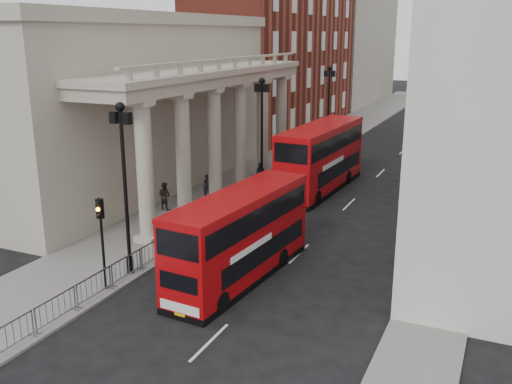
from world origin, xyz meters
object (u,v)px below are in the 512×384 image
at_px(monument_column, 465,6).
at_px(pedestrian_c, 261,173).
at_px(pedestrian_b, 165,196).
at_px(lamp_post_south, 125,178).
at_px(lamp_post_north, 329,103).
at_px(traffic_light, 101,227).
at_px(bus_near, 240,235).
at_px(lamp_post_mid, 262,128).
at_px(bus_far, 321,157).
at_px(pedestrian_a, 207,187).

relative_size(monument_column, pedestrian_c, 33.45).
bearing_deg(pedestrian_b, lamp_post_south, 119.92).
bearing_deg(lamp_post_north, pedestrian_b, -100.50).
height_order(lamp_post_north, traffic_light, lamp_post_north).
bearing_deg(bus_near, pedestrian_c, 115.50).
relative_size(lamp_post_south, pedestrian_c, 5.13).
relative_size(lamp_post_mid, bus_far, 0.72).
bearing_deg(lamp_post_north, pedestrian_a, -98.57).
distance_m(lamp_post_mid, bus_far, 5.13).
bearing_deg(pedestrian_b, bus_near, 146.66).
relative_size(lamp_post_mid, traffic_light, 1.93).
height_order(monument_column, pedestrian_a, monument_column).
height_order(lamp_post_south, traffic_light, lamp_post_south).
height_order(traffic_light, bus_near, traffic_light).
bearing_deg(lamp_post_north, monument_column, 83.28).
bearing_deg(pedestrian_c, pedestrian_b, -123.00).
height_order(monument_column, traffic_light, monument_column).
bearing_deg(bus_near, lamp_post_south, -155.45).
distance_m(lamp_post_south, bus_near, 6.06).
bearing_deg(bus_near, bus_far, 99.92).
height_order(monument_column, lamp_post_south, monument_column).
xyz_separation_m(monument_column, lamp_post_south, (-6.60, -88.00, -11.07)).
xyz_separation_m(monument_column, lamp_post_mid, (-6.60, -72.00, -11.07)).
bearing_deg(lamp_post_mid, bus_far, 37.87).
height_order(lamp_post_mid, bus_near, lamp_post_mid).
distance_m(monument_column, bus_near, 87.27).
bearing_deg(lamp_post_mid, lamp_post_south, -90.00).
bearing_deg(monument_column, pedestrian_c, -96.37).
height_order(lamp_post_mid, pedestrian_b, lamp_post_mid).
height_order(monument_column, bus_near, monument_column).
bearing_deg(pedestrian_a, bus_near, -86.54).
bearing_deg(traffic_light, lamp_post_south, 92.84).
xyz_separation_m(monument_column, bus_far, (-3.00, -69.20, -13.42)).
relative_size(pedestrian_a, pedestrian_c, 1.06).
xyz_separation_m(monument_column, pedestrian_b, (-10.77, -78.50, -14.94)).
distance_m(monument_column, bus_far, 70.55).
bearing_deg(pedestrian_a, pedestrian_b, -142.64).
height_order(monument_column, lamp_post_north, monument_column).
xyz_separation_m(bus_far, pedestrian_b, (-7.77, -9.30, -1.52)).
height_order(monument_column, pedestrian_b, monument_column).
distance_m(traffic_light, bus_far, 21.12).
relative_size(monument_column, lamp_post_north, 6.51).
distance_m(lamp_post_north, bus_near, 30.72).
bearing_deg(traffic_light, monument_column, 85.87).
bearing_deg(pedestrian_c, pedestrian_a, -121.72).
bearing_deg(bus_far, traffic_light, -96.74).
bearing_deg(pedestrian_b, lamp_post_mid, -116.45).
distance_m(lamp_post_mid, lamp_post_north, 16.00).
height_order(lamp_post_north, bus_far, lamp_post_north).
bearing_deg(pedestrian_b, bus_far, -123.65).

